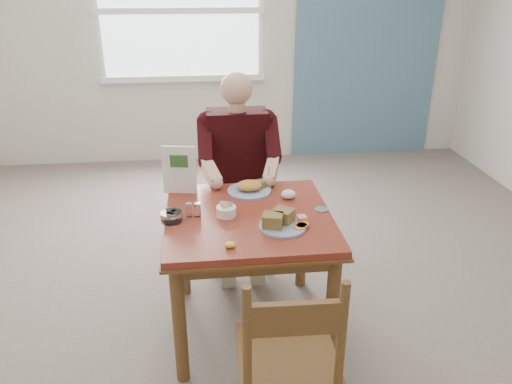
{
  "coord_description": "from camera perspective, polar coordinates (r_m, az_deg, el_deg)",
  "views": [
    {
      "loc": [
        -0.24,
        -2.43,
        1.97
      ],
      "look_at": [
        0.04,
        0.0,
        0.88
      ],
      "focal_mm": 35.0,
      "sensor_mm": 36.0,
      "label": 1
    }
  ],
  "objects": [
    {
      "name": "floor",
      "position": [
        3.14,
        -0.75,
        -14.94
      ],
      "size": [
        6.0,
        6.0,
        0.0
      ],
      "primitive_type": "plane",
      "color": "#655851",
      "rests_on": "ground"
    },
    {
      "name": "far_plate",
      "position": [
        3.0,
        -0.69,
        0.5
      ],
      "size": [
        0.33,
        0.33,
        0.07
      ],
      "color": "white",
      "rests_on": "table"
    },
    {
      "name": "diner",
      "position": [
        3.36,
        -2.05,
        3.7
      ],
      "size": [
        0.53,
        0.56,
        1.39
      ],
      "color": "tan",
      "rests_on": "chair_far"
    },
    {
      "name": "near_plate",
      "position": [
        2.6,
        2.9,
        -3.37
      ],
      "size": [
        0.33,
        0.33,
        0.08
      ],
      "color": "white",
      "rests_on": "table"
    },
    {
      "name": "creamer",
      "position": [
        2.69,
        -9.64,
        -2.78
      ],
      "size": [
        0.15,
        0.15,
        0.05
      ],
      "color": "white",
      "rests_on": "table"
    },
    {
      "name": "wall_back",
      "position": [
        5.47,
        -4.17,
        17.92
      ],
      "size": [
        5.5,
        0.0,
        5.5
      ],
      "primitive_type": "plane",
      "rotation": [
        1.57,
        0.0,
        0.0
      ],
      "color": "beige",
      "rests_on": "ground"
    },
    {
      "name": "caddy",
      "position": [
        2.71,
        -3.42,
        -2.2
      ],
      "size": [
        0.12,
        0.12,
        0.08
      ],
      "color": "white",
      "rests_on": "table"
    },
    {
      "name": "metal_dish",
      "position": [
        2.81,
        7.47,
        -1.98
      ],
      "size": [
        0.09,
        0.09,
        0.01
      ],
      "primitive_type": "cylinder",
      "rotation": [
        0.0,
        0.0,
        0.16
      ],
      "color": "silver",
      "rests_on": "table"
    },
    {
      "name": "napkin",
      "position": [
        2.92,
        3.72,
        -0.26
      ],
      "size": [
        0.09,
        0.08,
        0.05
      ],
      "primitive_type": "ellipsoid",
      "rotation": [
        0.0,
        0.0,
        0.08
      ],
      "color": "white",
      "rests_on": "table"
    },
    {
      "name": "lemon_wedge",
      "position": [
        2.42,
        -2.97,
        -6.04
      ],
      "size": [
        0.07,
        0.05,
        0.03
      ],
      "primitive_type": "ellipsoid",
      "rotation": [
        0.0,
        0.0,
        -0.31
      ],
      "color": "yellow",
      "rests_on": "table"
    },
    {
      "name": "chair_near",
      "position": [
        2.21,
        3.7,
        -18.66
      ],
      "size": [
        0.43,
        0.43,
        0.95
      ],
      "color": "brown",
      "rests_on": "ground"
    },
    {
      "name": "shakers",
      "position": [
        2.72,
        -7.18,
        -2.02
      ],
      "size": [
        0.08,
        0.04,
        0.08
      ],
      "color": "white",
      "rests_on": "table"
    },
    {
      "name": "accent_panel",
      "position": [
        5.74,
        12.82,
        17.72
      ],
      "size": [
        1.6,
        0.02,
        2.8
      ],
      "primitive_type": "cube",
      "color": "slate",
      "rests_on": "ground"
    },
    {
      "name": "menu",
      "position": [
        2.98,
        -8.77,
        2.55
      ],
      "size": [
        0.2,
        0.05,
        0.29
      ],
      "color": "white",
      "rests_on": "table"
    },
    {
      "name": "table",
      "position": [
        2.78,
        -0.82,
        -4.67
      ],
      "size": [
        0.92,
        0.92,
        0.75
      ],
      "color": "maroon",
      "rests_on": "ground"
    },
    {
      "name": "window",
      "position": [
        5.41,
        -8.72,
        19.79
      ],
      "size": [
        1.72,
        0.04,
        1.42
      ],
      "color": "white",
      "rests_on": "wall_back"
    },
    {
      "name": "chair_far",
      "position": [
        3.57,
        -2.08,
        -0.81
      ],
      "size": [
        0.42,
        0.42,
        0.95
      ],
      "color": "brown",
      "rests_on": "ground"
    }
  ]
}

